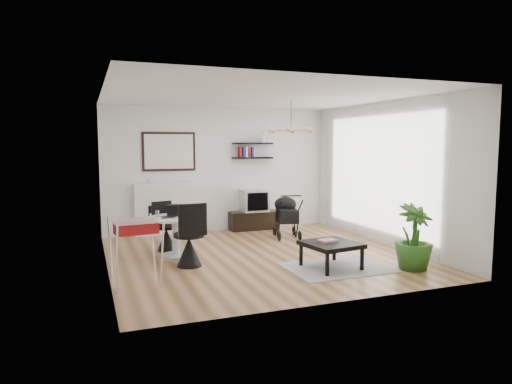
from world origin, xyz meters
name	(u,v)px	position (x,y,z in m)	size (l,w,h in m)	color
floor	(260,255)	(0.00, 0.00, 0.00)	(5.00, 5.00, 0.00)	brown
ceiling	(260,96)	(0.00, 0.00, 2.70)	(5.00, 5.00, 0.00)	white
wall_back	(219,170)	(0.00, 2.50, 1.35)	(5.00, 5.00, 0.00)	white
wall_left	(105,181)	(-2.50, 0.00, 1.35)	(5.00, 5.00, 0.00)	white
wall_right	(384,174)	(2.50, 0.00, 1.35)	(5.00, 5.00, 0.00)	white
sheer_curtain	(374,173)	(2.40, 0.20, 1.35)	(0.04, 3.60, 2.60)	white
fireplace	(171,202)	(-1.10, 2.42, 0.69)	(1.50, 0.17, 2.16)	white
shelf_lower	(253,158)	(0.73, 2.37, 1.60)	(0.90, 0.25, 0.04)	black
shelf_upper	(253,143)	(0.73, 2.37, 1.92)	(0.90, 0.25, 0.04)	black
pendant_lamp	(291,130)	(0.70, 0.30, 2.15)	(0.90, 0.90, 0.10)	tan
tv_console	(254,220)	(0.73, 2.30, 0.21)	(1.09, 0.38, 0.41)	black
crt_tv	(254,200)	(0.74, 2.30, 0.66)	(0.56, 0.49, 0.49)	silver
dining_table	(176,231)	(-1.38, 0.38, 0.46)	(0.94, 0.94, 0.69)	white
laptop	(171,217)	(-1.46, 0.30, 0.70)	(0.32, 0.20, 0.03)	black
black_bag	(177,210)	(-1.32, 0.58, 0.78)	(0.30, 0.18, 0.18)	black
newspaper	(185,217)	(-1.23, 0.31, 0.70)	(0.36, 0.30, 0.01)	silver
drinking_glass	(157,214)	(-1.66, 0.52, 0.74)	(0.06, 0.06, 0.11)	white
chair_far	(166,235)	(-1.45, 0.95, 0.28)	(0.44, 0.46, 0.88)	black
chair_near	(189,246)	(-1.29, -0.27, 0.32)	(0.48, 0.50, 1.02)	black
drying_rack	(136,252)	(-2.18, -1.08, 0.49)	(0.67, 0.64, 0.92)	white
stroller	(286,218)	(1.07, 1.28, 0.40)	(0.61, 0.82, 0.93)	black
rug	(338,267)	(0.84, -1.15, 0.01)	(1.58, 1.14, 0.01)	#9B9B9B
coffee_table	(331,245)	(0.73, -1.13, 0.36)	(0.88, 0.88, 0.40)	black
magazines	(328,241)	(0.69, -1.09, 0.42)	(0.26, 0.20, 0.04)	#C23039
potted_plant	(414,237)	(1.87, -1.63, 0.50)	(0.56, 0.56, 1.01)	#2A5D1A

